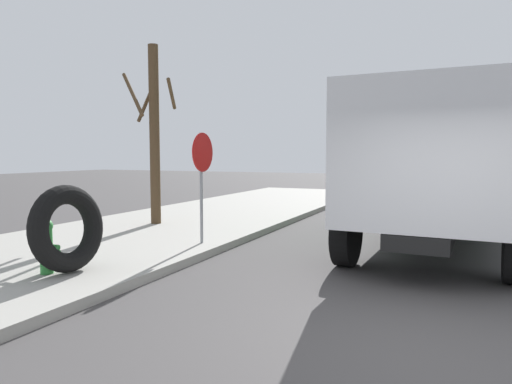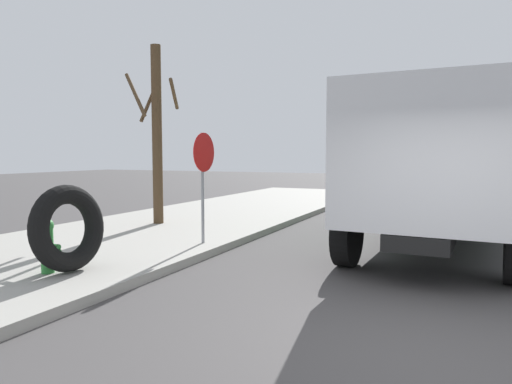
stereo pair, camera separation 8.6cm
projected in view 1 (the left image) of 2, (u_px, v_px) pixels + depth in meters
ground_plane at (434, 359)px, 4.31m from camera, size 80.00×80.00×0.00m
fire_hydrant at (46, 244)px, 6.77m from camera, size 0.21×0.48×0.81m
loose_tire at (67, 229)px, 6.82m from camera, size 1.31×0.47×1.32m
stop_sign at (202, 167)px, 9.02m from camera, size 0.76×0.08×2.17m
dump_truck_green at (438, 169)px, 9.12m from camera, size 7.10×3.05×3.00m
dump_truck_red at (494, 161)px, 18.27m from camera, size 7.10×3.04×3.00m
bare_tree at (154, 132)px, 11.55m from camera, size 1.42×1.42×4.44m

